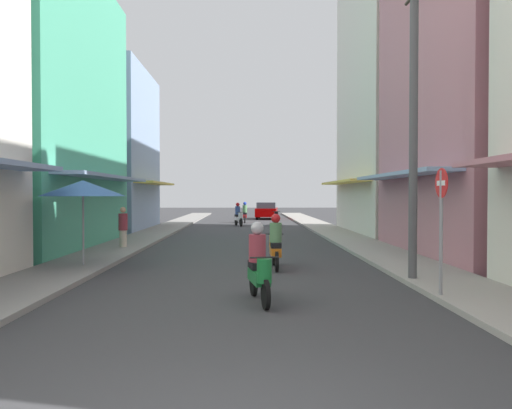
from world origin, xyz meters
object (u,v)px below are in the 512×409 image
Objects in this scene: pedestrian_far at (123,229)px; utility_pole at (413,124)px; vendor_umbrella at (83,188)px; street_sign_no_entry at (441,215)px; motorbike_red at (245,213)px; motorbike_green at (259,266)px; motorbike_white at (238,216)px; parked_car at (267,210)px; motorbike_black at (276,218)px; motorbike_orange at (275,244)px.

pedestrian_far is 0.22× the size of utility_pole.
street_sign_no_entry reaches higher than vendor_umbrella.
pedestrian_far is 4.97m from vendor_umbrella.
pedestrian_far reaches higher than motorbike_red.
utility_pole is (3.73, 2.00, 3.11)m from motorbike_green.
motorbike_white is 0.41× the size of parked_car.
motorbike_green is 10.33m from pedestrian_far.
motorbike_red is at bearing 98.54° from street_sign_no_entry.
utility_pole is at bearing -84.72° from motorbike_black.
motorbike_red is 1.03× the size of motorbike_white.
motorbike_white is 9.55m from parked_car.
motorbike_black is at bearing 94.60° from street_sign_no_entry.
motorbike_orange is 5.34m from street_sign_no_entry.
parked_car is 1.68× the size of vendor_umbrella.
motorbike_orange is at bearing -40.56° from pedestrian_far.
street_sign_no_entry is (8.52, -4.25, -0.58)m from vendor_umbrella.
motorbike_black is 8.87m from parked_car.
motorbike_white is at bearing 92.05° from motorbike_green.
motorbike_red is 0.72× the size of vendor_umbrella.
motorbike_green is 23.69m from motorbike_black.
pedestrian_far is (-6.42, -23.43, 0.08)m from parked_car.
utility_pole is at bearing -36.15° from motorbike_orange.
parked_car is 1.60× the size of street_sign_no_entry.
pedestrian_far is (-4.14, -14.16, 0.12)m from motorbike_white.
motorbike_red and motorbike_orange have the same top height.
motorbike_white is (-0.83, 23.21, 0.00)m from motorbike_green.
utility_pole reaches higher than motorbike_white.
vendor_umbrella reaches higher than motorbike_black.
street_sign_no_entry reaches higher than motorbike_green.
motorbike_green is 0.68× the size of street_sign_no_entry.
motorbike_white is 18.96m from motorbike_orange.
motorbike_black is 1.03× the size of motorbike_white.
utility_pole is at bearing 28.15° from motorbike_green.
parked_car is at bearing 88.22° from motorbike_orange.
street_sign_no_entry is at bearing -46.27° from pedestrian_far.
utility_pole is (8.71, -7.06, 2.99)m from pedestrian_far.
motorbike_white is 23.61m from street_sign_no_entry.
utility_pole is (4.15, -25.04, 3.11)m from motorbike_red.
parked_car is at bearing 74.67° from pedestrian_far.
vendor_umbrella is at bearing -108.93° from motorbike_black.
motorbike_black is (2.15, -3.41, -0.20)m from motorbike_red.
parked_car is 2.57× the size of pedestrian_far.
motorbike_green is at bearing -61.22° from pedestrian_far.
motorbike_white is (-2.57, -0.41, 0.20)m from motorbike_black.
vendor_umbrella reaches higher than parked_car.
utility_pole reaches higher than motorbike_black.
motorbike_red is at bearing 83.78° from motorbike_white.
parked_car is 32.52m from street_sign_no_entry.
vendor_umbrella is (-5.46, 0.00, 1.60)m from motorbike_orange.
motorbike_green is at bearing -89.12° from motorbike_red.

